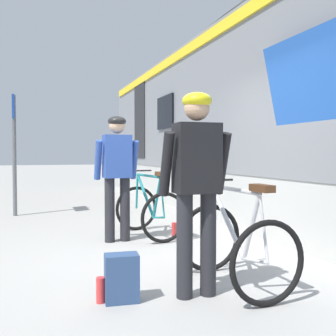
% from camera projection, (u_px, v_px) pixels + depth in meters
% --- Properties ---
extents(ground_plane, '(80.00, 80.00, 0.00)m').
position_uv_depth(ground_plane, '(155.00, 254.00, 4.82)').
color(ground_plane, '#A09E99').
extents(cyclist_near_in_dark, '(0.62, 0.32, 1.76)m').
position_uv_depth(cyclist_near_in_dark, '(197.00, 175.00, 3.37)').
color(cyclist_near_in_dark, '#232328').
rests_on(cyclist_near_in_dark, ground).
extents(cyclist_far_in_blue, '(0.61, 0.32, 1.76)m').
position_uv_depth(cyclist_far_in_blue, '(117.00, 167.00, 5.51)').
color(cyclist_far_in_blue, '#232328').
rests_on(cyclist_far_in_blue, ground).
extents(bicycle_near_silver, '(0.74, 1.09, 0.99)m').
position_uv_depth(bicycle_near_silver, '(235.00, 244.00, 3.63)').
color(bicycle_near_silver, black).
rests_on(bicycle_near_silver, ground).
extents(bicycle_far_teal, '(0.84, 1.15, 0.99)m').
position_uv_depth(bicycle_far_teal, '(150.00, 209.00, 5.87)').
color(bicycle_far_teal, black).
rests_on(bicycle_far_teal, ground).
extents(backpack_on_platform, '(0.30, 0.21, 0.40)m').
position_uv_depth(backpack_on_platform, '(122.00, 278.00, 3.28)').
color(backpack_on_platform, navy).
rests_on(backpack_on_platform, ground).
extents(water_bottle_near_the_bikes, '(0.07, 0.07, 0.23)m').
position_uv_depth(water_bottle_near_the_bikes, '(174.00, 230.00, 5.75)').
color(water_bottle_near_the_bikes, red).
rests_on(water_bottle_near_the_bikes, ground).
extents(water_bottle_by_the_backpack, '(0.07, 0.07, 0.21)m').
position_uv_depth(water_bottle_by_the_backpack, '(101.00, 290.00, 3.26)').
color(water_bottle_by_the_backpack, red).
rests_on(water_bottle_by_the_backpack, ground).
extents(platform_sign_post, '(0.08, 0.70, 2.40)m').
position_uv_depth(platform_sign_post, '(14.00, 134.00, 7.77)').
color(platform_sign_post, '#595B60').
rests_on(platform_sign_post, ground).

